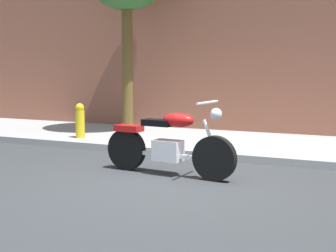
% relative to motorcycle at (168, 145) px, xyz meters
% --- Properties ---
extents(ground_plane, '(60.00, 60.00, 0.00)m').
position_rel_motorcycle_xyz_m(ground_plane, '(0.32, -0.36, -0.47)').
color(ground_plane, '#303335').
extents(sidewalk, '(23.69, 3.12, 0.14)m').
position_rel_motorcycle_xyz_m(sidewalk, '(0.32, 2.91, -0.40)').
color(sidewalk, '#959595').
rests_on(sidewalk, ground).
extents(motorcycle, '(2.22, 0.70, 1.16)m').
position_rel_motorcycle_xyz_m(motorcycle, '(0.00, 0.00, 0.00)').
color(motorcycle, black).
rests_on(motorcycle, ground).
extents(fire_hydrant, '(0.20, 0.20, 0.91)m').
position_rel_motorcycle_xyz_m(fire_hydrant, '(-3.00, 1.92, -0.01)').
color(fire_hydrant, gold).
rests_on(fire_hydrant, ground).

